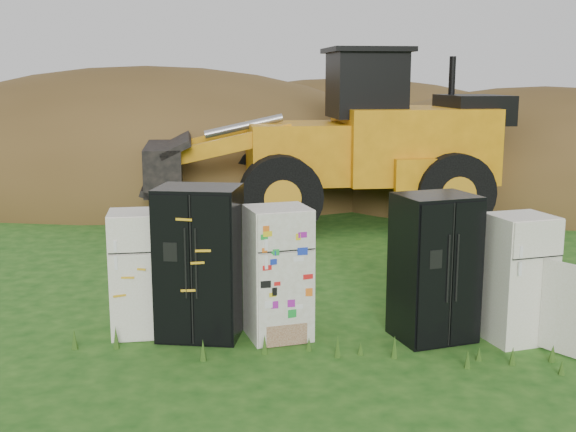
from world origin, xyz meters
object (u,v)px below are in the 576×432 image
Objects in this scene: fridge_sticker at (278,273)px; fridge_black_right at (434,267)px; wheel_loader at (322,137)px; fridge_leftmost at (139,273)px; fridge_open_door at (518,278)px; fridge_black_side at (200,262)px.

fridge_black_right is (1.99, 0.06, 0.08)m from fridge_sticker.
fridge_leftmost is at bearing -118.22° from wheel_loader.
fridge_sticker is 0.91× the size of fridge_black_right.
wheel_loader is (-2.49, 7.43, 1.16)m from fridge_open_door.
fridge_leftmost is 0.20× the size of wheel_loader.
fridge_sticker reaches higher than fridge_leftmost.
wheel_loader is at bearing 82.34° from fridge_black_side.
wheel_loader is at bearing 65.59° from fridge_sticker.
fridge_black_right reaches higher than fridge_sticker.
wheel_loader reaches higher than fridge_leftmost.
fridge_black_side is 1.20× the size of fridge_open_door.
fridge_sticker is 1.05× the size of fridge_open_door.
fridge_black_right is at bearing 157.33° from fridge_open_door.
wheel_loader is (0.56, 7.44, 1.13)m from fridge_sticker.
fridge_open_door is at bearing -24.10° from fridge_black_right.
fridge_open_door reaches higher than fridge_leftmost.
fridge_black_side is at bearing 159.09° from fridge_black_right.
fridge_leftmost is 3.81m from fridge_black_right.
fridge_sticker is (1.82, -0.06, 0.04)m from fridge_leftmost.
fridge_black_side is 1.05× the size of fridge_black_right.
fridge_black_side is (0.81, -0.06, 0.17)m from fridge_leftmost.
fridge_black_side reaches higher than fridge_sticker.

